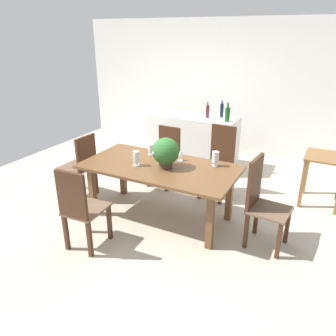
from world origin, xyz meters
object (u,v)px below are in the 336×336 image
(crystal_vase_left, at_px, (151,149))
(wine_bottle_tall, at_px, (207,111))
(chair_head_end, at_px, (82,164))
(wine_glass, at_px, (181,153))
(chair_near_left, at_px, (80,207))
(chair_far_right, at_px, (220,158))
(chair_foot_end, at_px, (261,199))
(flower_centerpiece, at_px, (166,152))
(crystal_vase_center_near, at_px, (136,157))
(wine_bottle_dark, at_px, (227,114))
(crystal_vase_right, at_px, (215,158))
(kitchen_counter, at_px, (193,140))
(dining_table, at_px, (160,172))
(wine_bottle_clear, at_px, (222,110))
(chair_far_left, at_px, (166,153))
(side_table, at_px, (324,168))

(crystal_vase_left, distance_m, wine_bottle_tall, 1.70)
(chair_head_end, distance_m, wine_glass, 1.54)
(chair_near_left, bearing_deg, chair_far_right, -116.33)
(chair_foot_end, bearing_deg, flower_centerpiece, 96.57)
(crystal_vase_center_near, height_order, wine_bottle_dark, wine_bottle_dark)
(crystal_vase_right, height_order, wine_bottle_dark, wine_bottle_dark)
(chair_near_left, height_order, crystal_vase_left, chair_near_left)
(crystal_vase_left, height_order, kitchen_counter, kitchen_counter)
(dining_table, bearing_deg, wine_glass, 60.71)
(crystal_vase_left, height_order, wine_bottle_tall, wine_bottle_tall)
(wine_glass, bearing_deg, flower_centerpiece, -102.01)
(chair_foot_end, xyz_separation_m, wine_bottle_clear, (-1.22, 2.12, 0.48))
(crystal_vase_center_near, bearing_deg, chair_far_right, 58.43)
(chair_head_end, height_order, wine_bottle_clear, wine_bottle_clear)
(chair_far_left, relative_size, wine_bottle_dark, 2.94)
(chair_near_left, distance_m, wine_glass, 1.49)
(crystal_vase_right, height_order, wine_glass, crystal_vase_right)
(wine_bottle_tall, bearing_deg, chair_head_end, -121.15)
(crystal_vase_left, bearing_deg, chair_far_left, 101.10)
(chair_head_end, xyz_separation_m, wine_glass, (1.48, 0.29, 0.32))
(dining_table, distance_m, wine_bottle_dark, 1.93)
(chair_near_left, height_order, flower_centerpiece, flower_centerpiece)
(chair_foot_end, bearing_deg, wine_bottle_tall, 41.26)
(kitchen_counter, bearing_deg, wine_bottle_tall, -4.35)
(chair_head_end, relative_size, crystal_vase_center_near, 5.06)
(crystal_vase_center_near, relative_size, wine_glass, 1.26)
(wine_glass, bearing_deg, crystal_vase_left, 178.28)
(chair_far_left, bearing_deg, kitchen_counter, 89.11)
(chair_far_left, distance_m, wine_bottle_tall, 1.14)
(chair_far_left, distance_m, crystal_vase_center_near, 1.22)
(crystal_vase_left, distance_m, kitchen_counter, 1.74)
(dining_table, xyz_separation_m, chair_far_left, (-0.45, 1.03, -0.14))
(dining_table, distance_m, wine_bottle_tall, 2.02)
(flower_centerpiece, distance_m, crystal_vase_center_near, 0.39)
(kitchen_counter, height_order, wine_bottle_tall, wine_bottle_tall)
(chair_head_end, height_order, side_table, chair_head_end)
(kitchen_counter, distance_m, wine_bottle_tall, 0.64)
(dining_table, height_order, crystal_vase_center_near, crystal_vase_center_near)
(wine_glass, bearing_deg, crystal_vase_center_near, -135.51)
(wine_glass, bearing_deg, chair_far_left, 129.41)
(crystal_vase_left, bearing_deg, chair_foot_end, -10.30)
(chair_head_end, xyz_separation_m, wine_bottle_clear, (1.41, 2.13, 0.52))
(chair_far_left, distance_m, crystal_vase_right, 1.34)
(chair_near_left, bearing_deg, crystal_vase_center_near, -103.98)
(wine_glass, bearing_deg, wine_bottle_clear, 92.14)
(chair_far_right, bearing_deg, kitchen_counter, 135.18)
(wine_glass, bearing_deg, dining_table, -119.29)
(chair_far_right, bearing_deg, wine_bottle_tall, 125.27)
(wine_bottle_tall, bearing_deg, flower_centerpiece, -83.84)
(crystal_vase_right, xyz_separation_m, wine_bottle_tall, (-0.75, 1.67, 0.18))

